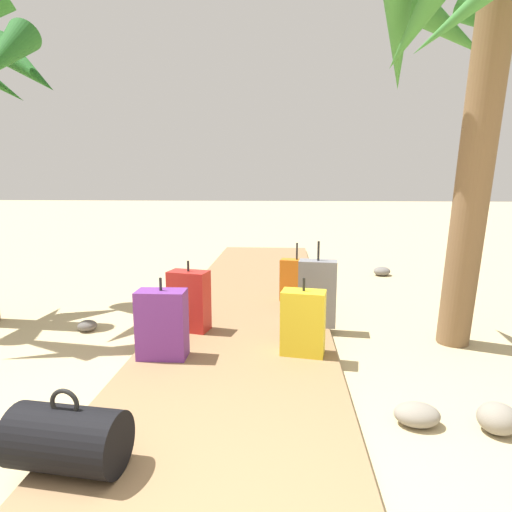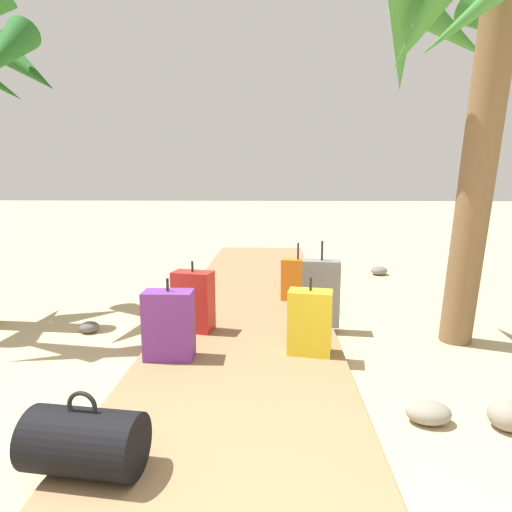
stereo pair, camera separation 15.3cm
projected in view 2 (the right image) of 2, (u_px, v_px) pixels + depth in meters
name	position (u px, v px, depth m)	size (l,w,h in m)	color
ground_plane	(249.00, 323.00, 4.88)	(60.00, 60.00, 0.00)	tan
boardwalk	(253.00, 299.00, 5.72)	(1.80, 8.54, 0.08)	olive
suitcase_grey	(321.00, 293.00, 4.54)	(0.41, 0.25, 0.90)	slate
suitcase_purple	(169.00, 325.00, 3.68)	(0.42, 0.24, 0.71)	#6B2D84
suitcase_yellow	(310.00, 322.00, 3.78)	(0.41, 0.28, 0.69)	gold
suitcase_red	(193.00, 301.00, 4.37)	(0.43, 0.30, 0.72)	red
suitcase_orange	(298.00, 280.00, 5.49)	(0.43, 0.25, 0.74)	orange
duffel_bag_black	(85.00, 441.00, 2.24)	(0.63, 0.41, 0.46)	black
palm_tree_near_right	(492.00, 44.00, 3.62)	(2.25, 2.08, 3.61)	brown
rock_right_mid	(428.00, 412.00, 2.86)	(0.30, 0.22, 0.15)	gray
rock_right_near	(379.00, 271.00, 7.39)	(0.29, 0.27, 0.15)	slate
rock_left_mid	(89.00, 327.00, 4.58)	(0.20, 0.19, 0.12)	#5B5651
rock_right_far	(508.00, 415.00, 2.79)	(0.25, 0.24, 0.19)	gray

